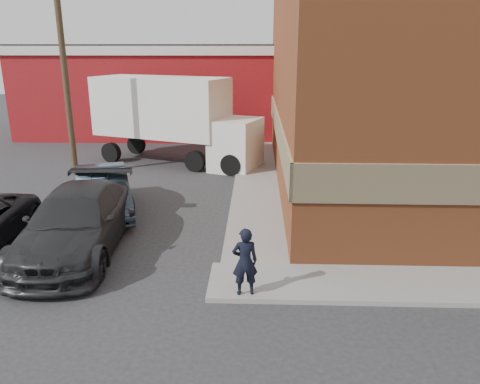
% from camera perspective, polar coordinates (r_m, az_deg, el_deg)
% --- Properties ---
extents(ground, '(90.00, 90.00, 0.00)m').
position_cam_1_polar(ground, '(12.29, -0.99, -9.14)').
color(ground, '#28282B').
rests_on(ground, ground).
extents(brick_building, '(14.25, 18.25, 9.36)m').
position_cam_1_polar(brick_building, '(21.49, 24.35, 13.74)').
color(brick_building, '#984C27').
rests_on(brick_building, ground).
extents(sidewalk_west, '(1.80, 18.00, 0.12)m').
position_cam_1_polar(sidewalk_west, '(20.70, 1.99, 2.16)').
color(sidewalk_west, gray).
rests_on(sidewalk_west, ground).
extents(warehouse, '(16.30, 8.30, 5.60)m').
position_cam_1_polar(warehouse, '(31.79, -10.15, 12.26)').
color(warehouse, maroon).
rests_on(warehouse, ground).
extents(utility_pole, '(2.00, 0.26, 9.00)m').
position_cam_1_polar(utility_pole, '(21.58, -20.66, 14.33)').
color(utility_pole, '#4B3925').
rests_on(utility_pole, ground).
extents(man, '(0.63, 0.47, 1.58)m').
position_cam_1_polar(man, '(10.48, 0.60, -8.48)').
color(man, black).
rests_on(man, sidewalk_south).
extents(sedan, '(3.21, 4.98, 1.55)m').
position_cam_1_polar(sedan, '(16.55, -16.38, 0.11)').
color(sedan, '#2A3847').
rests_on(sedan, ground).
extents(suv_b, '(2.77, 6.04, 1.71)m').
position_cam_1_polar(suv_b, '(13.68, -19.26, -3.43)').
color(suv_b, '#272729').
rests_on(suv_b, ground).
extents(box_truck, '(8.63, 5.23, 4.10)m').
position_cam_1_polar(box_truck, '(22.74, -7.81, 9.30)').
color(box_truck, white).
rests_on(box_truck, ground).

